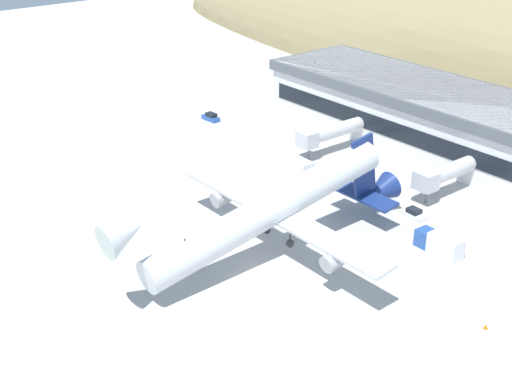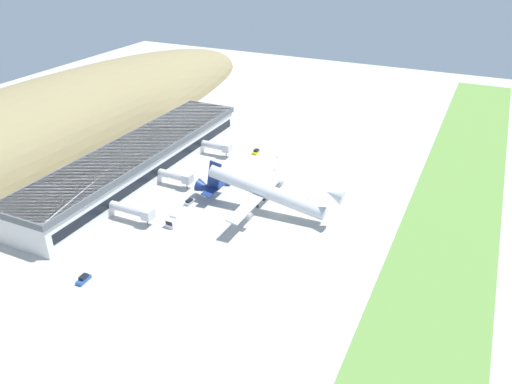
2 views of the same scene
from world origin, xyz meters
The scene contains 16 objects.
ground_plane centered at (0.00, 0.00, 0.00)m, with size 392.27×392.27×0.00m, color #B7B5AF.
grass_strip_foreground centered at (0.00, -49.30, 0.04)m, with size 353.04×26.95×0.08m, color #669342.
hill_backdrop centered at (-2.20, 105.99, 0.00)m, with size 327.87×61.89×49.86m, color #8E7F56.
terminal_building centered at (1.53, 54.01, 6.26)m, with size 104.11×21.37×11.06m.
jetway_0 centered at (-24.67, 35.71, 3.99)m, with size 3.38×14.74×5.43m.
jetway_1 centered at (0.14, 36.82, 3.99)m, with size 3.38×12.64×5.43m.
jetway_2 centered at (28.61, 37.10, 3.99)m, with size 3.38×12.12×5.43m.
cargo_airplane centered at (-2.30, 4.08, 6.93)m, with size 38.42×48.56×12.72m.
service_car_0 centered at (2.44, 27.75, 0.64)m, with size 3.70×2.04×1.54m.
service_car_1 centered at (-7.98, 27.16, 0.60)m, with size 4.22×1.81×1.44m.
service_car_2 centered at (37.02, 25.05, 0.63)m, with size 3.88×1.93×1.51m.
service_car_3 centered at (-52.93, 29.71, 0.67)m, with size 4.23×1.95×1.62m.
fuel_truck centered at (11.33, 22.27, 1.40)m, with size 7.11×2.63×2.92m.
box_truck centered at (-20.15, 24.28, 1.56)m, with size 6.49×2.72×3.29m.
traffic_cone_0 centered at (25.81, 12.40, 0.28)m, with size 0.52×0.52×0.58m.
traffic_cone_1 centered at (36.85, 16.25, 0.28)m, with size 0.52×0.52×0.58m.
Camera 2 is at (-123.76, -51.06, 77.44)m, focal length 35.00 mm.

